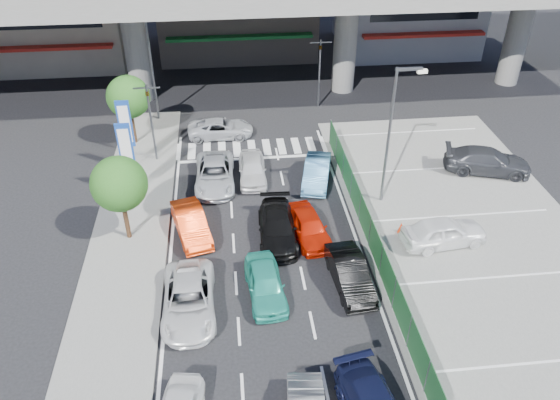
{
  "coord_description": "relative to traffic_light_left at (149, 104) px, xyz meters",
  "views": [
    {
      "loc": [
        -1.57,
        -19.13,
        17.91
      ],
      "look_at": [
        0.91,
        3.79,
        2.0
      ],
      "focal_mm": 35.0,
      "sensor_mm": 36.0,
      "label": 1
    }
  ],
  "objects": [
    {
      "name": "hatch_black_mid_right",
      "position": [
        9.9,
        -12.69,
        -3.25
      ],
      "size": [
        1.8,
        4.3,
        1.38
      ],
      "primitive_type": "imported",
      "rotation": [
        0.0,
        0.0,
        0.08
      ],
      "color": "black",
      "rests_on": "ground"
    },
    {
      "name": "signboard_far",
      "position": [
        -1.4,
        -1.01,
        -0.87
      ],
      "size": [
        0.8,
        0.14,
        4.7
      ],
      "color": "#595B60",
      "rests_on": "ground"
    },
    {
      "name": "street_lamp_left",
      "position": [
        -0.13,
        6.0,
        0.83
      ],
      "size": [
        1.65,
        0.22,
        8.0
      ],
      "color": "#595B60",
      "rests_on": "ground"
    },
    {
      "name": "sidewalk_left",
      "position": [
        -0.8,
        -8.0,
        -3.88
      ],
      "size": [
        4.0,
        30.0,
        0.12
      ],
      "primitive_type": "cube",
      "color": "slate",
      "rests_on": "ground"
    },
    {
      "name": "parking_lot",
      "position": [
        17.2,
        -10.0,
        -3.91
      ],
      "size": [
        12.0,
        28.0,
        0.06
      ],
      "primitive_type": "cube",
      "color": "slate",
      "rests_on": "ground"
    },
    {
      "name": "traffic_light_right",
      "position": [
        11.7,
        7.0,
        0.0
      ],
      "size": [
        1.6,
        1.24,
        5.2
      ],
      "color": "#595B60",
      "rests_on": "ground"
    },
    {
      "name": "sedan_white_mid_left",
      "position": [
        2.49,
        -13.56,
        -3.25
      ],
      "size": [
        2.38,
        5.01,
        1.38
      ],
      "primitive_type": "imported",
      "rotation": [
        0.0,
        0.0,
        0.02
      ],
      "color": "silver",
      "rests_on": "ground"
    },
    {
      "name": "signboard_near",
      "position": [
        -1.0,
        -4.01,
        -0.87
      ],
      "size": [
        0.8,
        0.14,
        4.7
      ],
      "color": "#595B60",
      "rests_on": "ground"
    },
    {
      "name": "sedan_white_front_mid",
      "position": [
        6.0,
        -2.83,
        -3.25
      ],
      "size": [
        1.69,
        4.08,
        1.38
      ],
      "primitive_type": "imported",
      "rotation": [
        0.0,
        0.0,
        -0.02
      ],
      "color": "silver",
      "rests_on": "ground"
    },
    {
      "name": "crossing_wagon_silver",
      "position": [
        4.18,
        2.87,
        -3.31
      ],
      "size": [
        4.48,
        2.08,
        1.24
      ],
      "primitive_type": "imported",
      "rotation": [
        0.0,
        0.0,
        1.57
      ],
      "color": "#B7BAC0",
      "rests_on": "ground"
    },
    {
      "name": "sedan_black_mid",
      "position": [
        6.91,
        -8.78,
        -3.25
      ],
      "size": [
        2.15,
        4.84,
        1.38
      ],
      "primitive_type": "imported",
      "rotation": [
        0.0,
        0.0,
        -0.05
      ],
      "color": "black",
      "rests_on": "ground"
    },
    {
      "name": "ground",
      "position": [
        6.2,
        -12.0,
        -3.94
      ],
      "size": [
        120.0,
        120.0,
        0.0
      ],
      "primitive_type": "plane",
      "color": "black",
      "rests_on": "ground"
    },
    {
      "name": "taxi_orange_right",
      "position": [
        8.55,
        -8.89,
        -3.25
      ],
      "size": [
        2.28,
        4.27,
        1.38
      ],
      "primitive_type": "imported",
      "rotation": [
        0.0,
        0.0,
        0.17
      ],
      "color": "red",
      "rests_on": "ground"
    },
    {
      "name": "kei_truck_front_right",
      "position": [
        9.82,
        -3.63,
        -3.25
      ],
      "size": [
        2.44,
        4.42,
        1.38
      ],
      "primitive_type": "imported",
      "rotation": [
        0.0,
        0.0,
        -0.25
      ],
      "color": "#4F8EBE",
      "rests_on": "ground"
    },
    {
      "name": "traffic_cone",
      "position": [
        13.43,
        -9.11,
        -3.55
      ],
      "size": [
        0.36,
        0.36,
        0.65
      ],
      "primitive_type": "cone",
      "rotation": [
        0.0,
        0.0,
        -0.1
      ],
      "color": "red",
      "rests_on": "parking_lot"
    },
    {
      "name": "wagon_silver_front_left",
      "position": [
        3.73,
        -3.19,
        -3.25
      ],
      "size": [
        2.37,
        5.0,
        1.38
      ],
      "primitive_type": "imported",
      "rotation": [
        0.0,
        0.0,
        -0.02
      ],
      "color": "#B1B5BA",
      "rests_on": "ground"
    },
    {
      "name": "taxi_orange_left",
      "position": [
        2.45,
        -8.01,
        -3.25
      ],
      "size": [
        2.44,
        4.42,
        1.38
      ],
      "primitive_type": "imported",
      "rotation": [
        0.0,
        0.0,
        0.25
      ],
      "color": "#EB3A0C",
      "rests_on": "ground"
    },
    {
      "name": "street_lamp_right",
      "position": [
        13.37,
        -6.0,
        0.83
      ],
      "size": [
        1.65,
        0.22,
        8.0
      ],
      "color": "#595B60",
      "rests_on": "ground"
    },
    {
      "name": "traffic_light_left",
      "position": [
        0.0,
        0.0,
        0.0
      ],
      "size": [
        1.6,
        1.24,
        5.2
      ],
      "color": "#595B60",
      "rests_on": "ground"
    },
    {
      "name": "tree_far",
      "position": [
        -1.6,
        2.5,
        -0.55
      ],
      "size": [
        2.8,
        2.8,
        4.8
      ],
      "color": "#382314",
      "rests_on": "ground"
    },
    {
      "name": "fence_run",
      "position": [
        11.5,
        -11.0,
        -3.04
      ],
      "size": [
        0.16,
        22.0,
        1.8
      ],
      "primitive_type": null,
      "color": "#1C5428",
      "rests_on": "ground"
    },
    {
      "name": "taxi_teal_mid",
      "position": [
        5.93,
        -12.91,
        -3.25
      ],
      "size": [
        1.94,
        4.16,
        1.38
      ],
      "primitive_type": "imported",
      "rotation": [
        0.0,
        0.0,
        0.08
      ],
      "color": "teal",
      "rests_on": "ground"
    },
    {
      "name": "parked_sedan_white",
      "position": [
        15.3,
        -10.23,
        -3.13
      ],
      "size": [
        4.56,
        2.28,
        1.49
      ],
      "primitive_type": "imported",
      "rotation": [
        0.0,
        0.0,
        1.69
      ],
      "color": "white",
      "rests_on": "parking_lot"
    },
    {
      "name": "parked_sedan_dgrey",
      "position": [
        20.49,
        -3.66,
        -3.12
      ],
      "size": [
        5.59,
        3.52,
        1.51
      ],
      "primitive_type": "imported",
      "rotation": [
        0.0,
        0.0,
        1.28
      ],
      "color": "#34353A",
      "rests_on": "parking_lot"
    },
    {
      "name": "tree_near",
      "position": [
        -0.8,
        -8.0,
        -0.55
      ],
      "size": [
        2.8,
        2.8,
        4.8
      ],
      "color": "#382314",
      "rests_on": "ground"
    }
  ]
}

